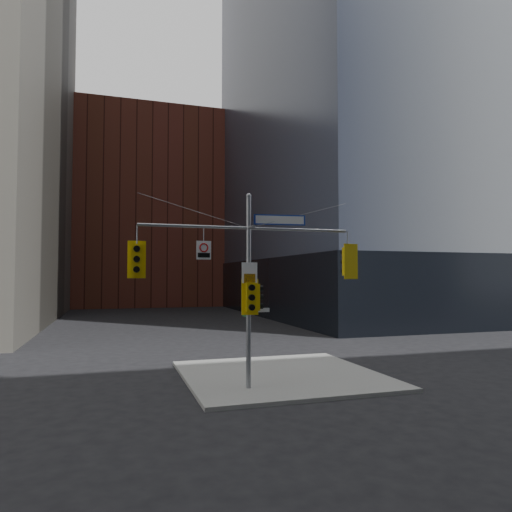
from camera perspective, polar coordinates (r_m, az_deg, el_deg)
ground at (r=15.48m, az=1.26°, el=-18.36°), size 160.00×160.00×0.00m
sidewalk_corner at (r=19.77m, az=3.12°, el=-14.64°), size 8.00×8.00×0.15m
podium_ne at (r=56.57m, az=18.09°, el=-3.65°), size 36.40×36.40×6.00m
brick_midrise at (r=72.93m, az=-13.49°, el=5.24°), size 26.00×20.00×28.00m
signal_assembly at (r=16.80m, az=-0.92°, el=-1.87°), size 8.00×0.80×7.30m
traffic_light_west_arm at (r=16.15m, az=-14.70°, el=-0.40°), size 0.62×0.50×1.30m
traffic_light_east_arm at (r=18.38m, az=11.41°, el=-0.68°), size 0.66×0.58×1.38m
traffic_light_pole_side at (r=16.91m, az=0.12°, el=-5.17°), size 0.38×0.32×0.99m
traffic_light_pole_front at (r=16.56m, az=-0.66°, el=-5.17°), size 0.62×0.52×1.31m
street_sign_blade at (r=17.32m, az=2.99°, el=4.53°), size 1.98×0.28×0.39m
regulatory_sign_arm at (r=16.41m, az=-6.54°, el=0.80°), size 0.54×0.09×0.67m
regulatory_sign_pole at (r=16.69m, az=-0.81°, el=-2.17°), size 0.58×0.09×0.75m
street_blade_ew at (r=16.98m, az=0.53°, el=-6.79°), size 0.74×0.09×0.15m
street_blade_ns at (r=17.30m, az=-1.36°, el=-7.37°), size 0.04×0.75×0.15m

